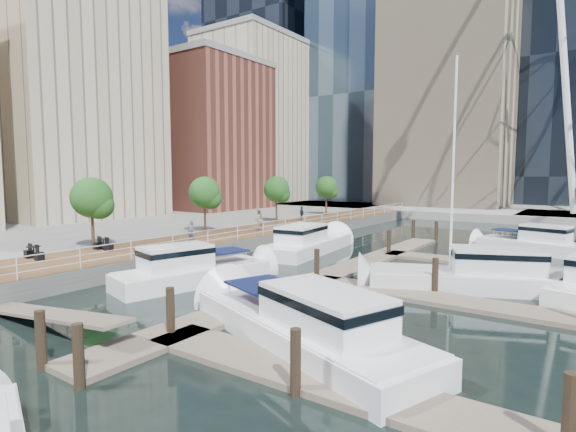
# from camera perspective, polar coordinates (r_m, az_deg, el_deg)

# --- Properties ---
(ground) EXTENTS (520.00, 520.00, 0.00)m
(ground) POSITION_cam_1_polar(r_m,az_deg,el_deg) (20.45, -15.87, -11.28)
(ground) COLOR black
(ground) RESTS_ON ground
(boardwalk) EXTENTS (6.00, 60.00, 1.00)m
(boardwalk) POSITION_cam_1_polar(r_m,az_deg,el_deg) (36.93, -6.72, -2.94)
(boardwalk) COLOR brown
(boardwalk) RESTS_ON ground
(seawall) EXTENTS (0.25, 60.00, 1.00)m
(seawall) POSITION_cam_1_polar(r_m,az_deg,el_deg) (35.03, -3.04, -3.36)
(seawall) COLOR #595954
(seawall) RESTS_ON ground
(land_inland) EXTENTS (48.00, 90.00, 1.00)m
(land_inland) POSITION_cam_1_polar(r_m,az_deg,el_deg) (58.33, -27.01, -0.47)
(land_inland) COLOR gray
(land_inland) RESTS_ON ground
(land_far) EXTENTS (200.00, 114.00, 1.00)m
(land_far) POSITION_cam_1_polar(r_m,az_deg,el_deg) (115.48, 27.18, 2.09)
(land_far) COLOR gray
(land_far) RESTS_ON ground
(railing) EXTENTS (0.10, 60.00, 1.05)m
(railing) POSITION_cam_1_polar(r_m,az_deg,el_deg) (34.95, -3.18, -1.68)
(railing) COLOR white
(railing) RESTS_ON boardwalk
(floating_docks) EXTENTS (16.00, 34.00, 2.60)m
(floating_docks) POSITION_cam_1_polar(r_m,az_deg,el_deg) (24.07, 16.44, -7.58)
(floating_docks) COLOR #6D6051
(floating_docks) RESTS_ON ground
(midrise_condos) EXTENTS (19.00, 67.00, 28.00)m
(midrise_condos) POSITION_cam_1_polar(r_m,az_deg,el_deg) (63.06, -16.73, 12.04)
(midrise_condos) COLOR #BCAD8E
(midrise_condos) RESTS_ON ground
(street_trees) EXTENTS (2.60, 42.60, 4.60)m
(street_trees) POSITION_cam_1_polar(r_m,az_deg,el_deg) (37.51, -10.55, 2.95)
(street_trees) COLOR #3F2B1C
(street_trees) RESTS_ON ground
(yacht_foreground) EXTENTS (11.63, 6.85, 2.15)m
(yacht_foreground) POSITION_cam_1_polar(r_m,az_deg,el_deg) (15.92, 1.75, -15.94)
(yacht_foreground) COLOR white
(yacht_foreground) RESTS_ON ground
(pedestrian_near) EXTENTS (0.63, 0.46, 1.58)m
(pedestrian_near) POSITION_cam_1_polar(r_m,az_deg,el_deg) (31.67, -12.14, -2.04)
(pedestrian_near) COLOR #4A4C63
(pedestrian_near) RESTS_ON boardwalk
(pedestrian_mid) EXTENTS (0.85, 1.01, 1.83)m
(pedestrian_mid) POSITION_cam_1_polar(r_m,az_deg,el_deg) (38.60, -3.75, -0.44)
(pedestrian_mid) COLOR gray
(pedestrian_mid) RESTS_ON boardwalk
(pedestrian_far) EXTENTS (0.94, 0.79, 1.51)m
(pedestrian_far) POSITION_cam_1_polar(r_m,az_deg,el_deg) (46.22, 1.77, 0.31)
(pedestrian_far) COLOR #2F333B
(pedestrian_far) RESTS_ON boardwalk
(moored_yachts) EXTENTS (23.22, 39.43, 11.50)m
(moored_yachts) POSITION_cam_1_polar(r_m,az_deg,el_deg) (24.78, 17.71, -8.41)
(moored_yachts) COLOR silver
(moored_yachts) RESTS_ON ground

